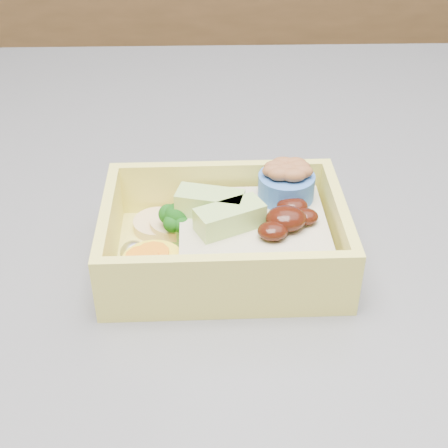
{
  "coord_description": "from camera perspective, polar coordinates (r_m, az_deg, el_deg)",
  "views": [
    {
      "loc": [
        -0.1,
        -0.55,
        1.23
      ],
      "look_at": [
        -0.09,
        -0.17,
        0.96
      ],
      "focal_mm": 50.0,
      "sensor_mm": 36.0,
      "label": 1
    }
  ],
  "objects": [
    {
      "name": "bento_box",
      "position": [
        0.48,
        0.75,
        -0.96
      ],
      "size": [
        0.18,
        0.13,
        0.07
      ],
      "rotation": [
        0.0,
        0.0,
        0.01
      ],
      "color": "#F1E663",
      "rests_on": "island"
    }
  ]
}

